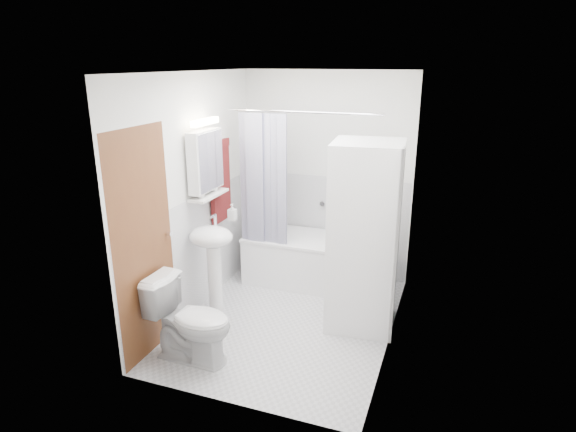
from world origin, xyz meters
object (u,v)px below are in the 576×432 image
(bathtub, at_px, (309,258))
(washer_dryer, at_px, (364,237))
(sink, at_px, (212,251))
(toilet, at_px, (191,321))

(bathtub, distance_m, washer_dryer, 1.19)
(sink, bearing_deg, bathtub, 57.15)
(bathtub, relative_size, washer_dryer, 0.80)
(bathtub, relative_size, toilet, 1.95)
(sink, relative_size, toilet, 1.40)
(washer_dryer, relative_size, toilet, 2.42)
(sink, bearing_deg, toilet, -76.41)
(sink, distance_m, toilet, 0.84)
(toilet, bearing_deg, sink, 15.32)
(sink, distance_m, washer_dryer, 1.49)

